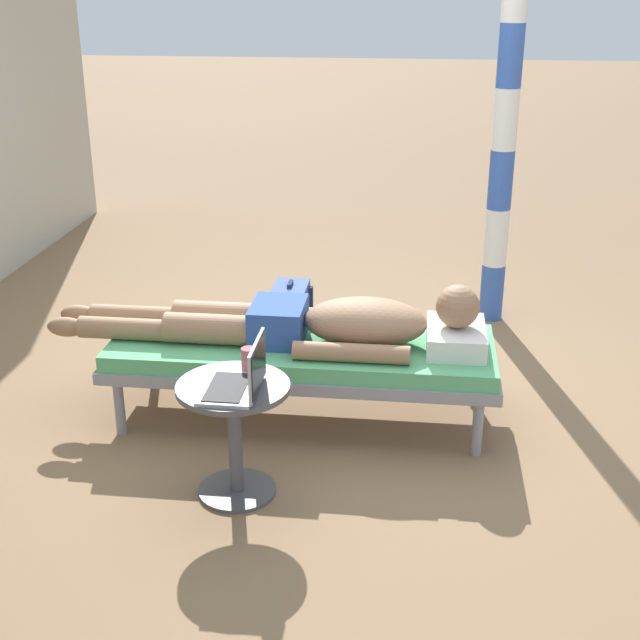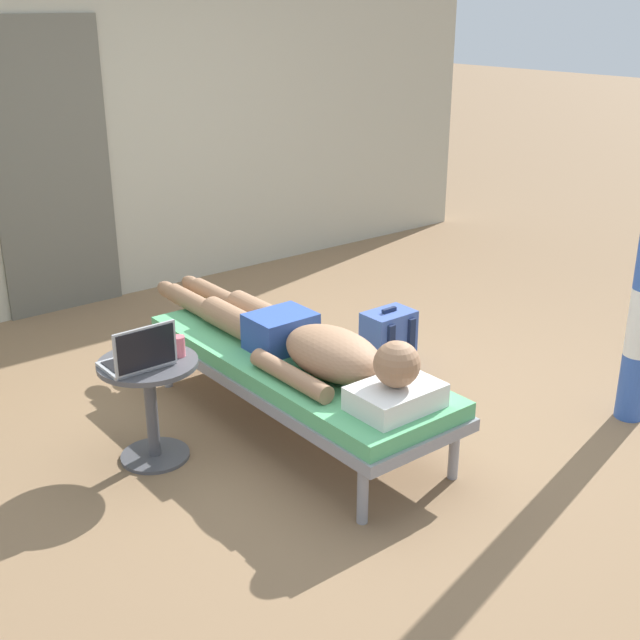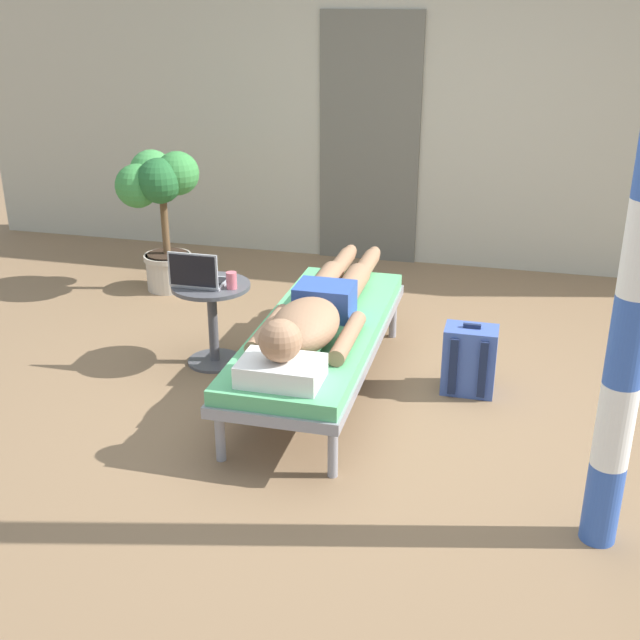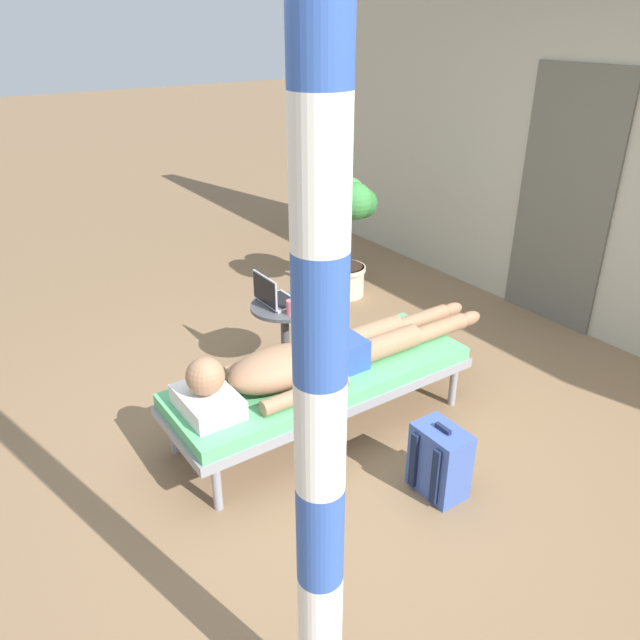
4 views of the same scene
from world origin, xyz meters
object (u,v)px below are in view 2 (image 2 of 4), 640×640
backpack (388,343)px  lounge_chair (295,368)px  person_reclining (303,342)px  side_table (150,393)px  drink_glass (179,346)px  laptop (140,357)px

backpack → lounge_chair: bearing=-167.1°
person_reclining → side_table: bearing=160.3°
person_reclining → drink_glass: 0.63m
side_table → drink_glass: 0.27m
drink_glass → backpack: bearing=1.7°
laptop → drink_glass: size_ratio=3.06×
person_reclining → laptop: size_ratio=7.00×
lounge_chair → person_reclining: person_reclining is taller
lounge_chair → drink_glass: (-0.58, 0.15, 0.23)m
person_reclining → side_table: person_reclining is taller
laptop → backpack: bearing=2.0°
person_reclining → laptop: (-0.79, 0.21, 0.07)m
person_reclining → side_table: 0.79m
lounge_chair → laptop: size_ratio=6.22×
person_reclining → laptop: 0.82m
lounge_chair → drink_glass: 0.64m
lounge_chair → laptop: (-0.79, 0.14, 0.24)m
drink_glass → backpack: size_ratio=0.24×
laptop → drink_glass: (0.21, 0.01, -0.01)m
lounge_chair → side_table: side_table is taller
drink_glass → backpack: 1.47m
lounge_chair → drink_glass: bearing=165.5°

